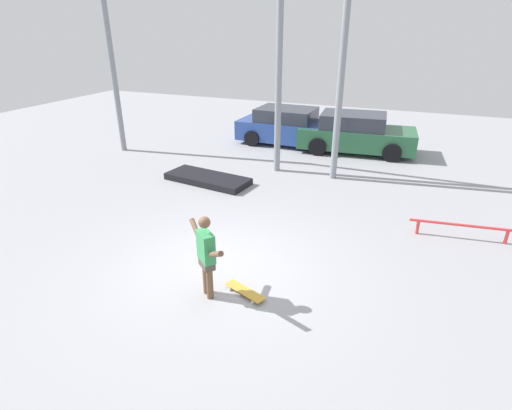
# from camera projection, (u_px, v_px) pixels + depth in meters

# --- Properties ---
(ground_plane) EXTENTS (36.00, 36.00, 0.00)m
(ground_plane) POSITION_uv_depth(u_px,v_px,m) (220.00, 270.00, 7.82)
(ground_plane) COLOR #9E9EA3
(skateboarder) EXTENTS (1.11, 0.95, 1.54)m
(skateboarder) POSITION_uv_depth(u_px,v_px,m) (206.00, 254.00, 6.74)
(skateboarder) COLOR brown
(skateboarder) RESTS_ON ground_plane
(skateboard) EXTENTS (0.85, 0.49, 0.08)m
(skateboard) POSITION_uv_depth(u_px,v_px,m) (245.00, 291.00, 7.08)
(skateboard) COLOR gold
(skateboard) RESTS_ON ground_plane
(manual_pad) EXTENTS (2.73, 1.35, 0.20)m
(manual_pad) POSITION_uv_depth(u_px,v_px,m) (208.00, 179.00, 12.15)
(manual_pad) COLOR black
(manual_pad) RESTS_ON ground_plane
(grind_rail) EXTENTS (2.22, 0.35, 0.36)m
(grind_rail) POSITION_uv_depth(u_px,v_px,m) (462.00, 227.00, 8.85)
(grind_rail) COLOR red
(grind_rail) RESTS_ON ground_plane
(canopy_support_left) EXTENTS (6.40, 0.20, 6.15)m
(canopy_support_left) POSITION_uv_depth(u_px,v_px,m) (187.00, 45.00, 12.66)
(canopy_support_left) COLOR gray
(canopy_support_left) RESTS_ON ground_plane
(canopy_support_right) EXTENTS (6.40, 0.20, 6.15)m
(canopy_support_right) POSITION_uv_depth(u_px,v_px,m) (469.00, 50.00, 9.89)
(canopy_support_right) COLOR gray
(canopy_support_right) RESTS_ON ground_plane
(parked_car_blue) EXTENTS (4.04, 2.06, 1.41)m
(parked_car_blue) POSITION_uv_depth(u_px,v_px,m) (289.00, 127.00, 15.84)
(parked_car_blue) COLOR #284793
(parked_car_blue) RESTS_ON ground_plane
(parked_car_green) EXTENTS (4.32, 2.25, 1.43)m
(parked_car_green) POSITION_uv_depth(u_px,v_px,m) (355.00, 134.00, 14.82)
(parked_car_green) COLOR #28603D
(parked_car_green) RESTS_ON ground_plane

